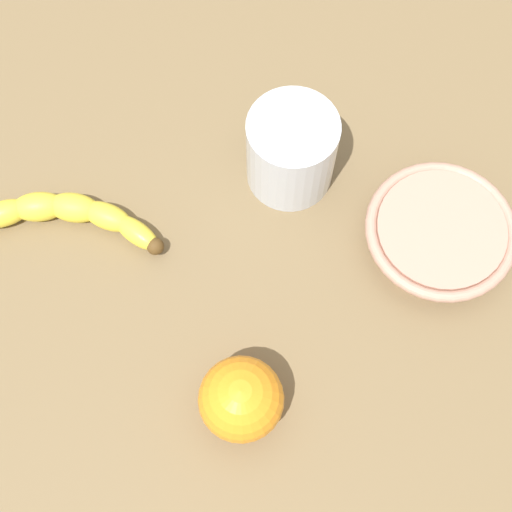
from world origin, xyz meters
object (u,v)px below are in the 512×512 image
object	(u,v)px
smoothie_glass	(291,152)
ceramic_bowl	(439,233)
orange_fruit	(241,399)
banana	(55,217)

from	to	relation	value
smoothie_glass	ceramic_bowl	world-z (taller)	smoothie_glass
ceramic_bowl	orange_fruit	distance (cm)	26.51
smoothie_glass	orange_fruit	distance (cm)	25.76
ceramic_bowl	smoothie_glass	bearing A→B (deg)	-76.24
ceramic_bowl	orange_fruit	bearing A→B (deg)	-7.58
orange_fruit	ceramic_bowl	bearing A→B (deg)	172.42
smoothie_glass	banana	bearing A→B (deg)	-34.62
smoothie_glass	ceramic_bowl	bearing A→B (deg)	103.76
smoothie_glass	orange_fruit	size ratio (longest dim) A/B	1.21
banana	orange_fruit	distance (cm)	27.60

